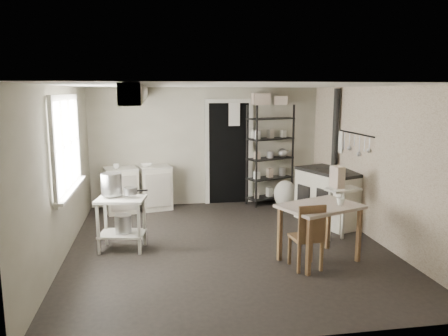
{
  "coord_description": "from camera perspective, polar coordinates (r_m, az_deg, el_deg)",
  "views": [
    {
      "loc": [
        -1.02,
        -6.0,
        2.22
      ],
      "look_at": [
        0.0,
        0.3,
        1.1
      ],
      "focal_mm": 35.0,
      "sensor_mm": 36.0,
      "label": 1
    }
  ],
  "objects": [
    {
      "name": "wall_left",
      "position": [
        6.22,
        -20.45,
        -0.59
      ],
      "size": [
        0.02,
        5.0,
        2.3
      ],
      "primitive_type": "cube",
      "color": "#AFAA95",
      "rests_on": "ground"
    },
    {
      "name": "side_ledge",
      "position": [
        6.87,
        15.19,
        -5.51
      ],
      "size": [
        0.57,
        0.41,
        0.79
      ],
      "primitive_type": null,
      "rotation": [
        0.0,
        0.0,
        0.27
      ],
      "color": "beige",
      "rests_on": "ground"
    },
    {
      "name": "counter_cup",
      "position": [
        8.18,
        -13.92,
        0.84
      ],
      "size": [
        0.14,
        0.14,
        0.09
      ],
      "primitive_type": "imported",
      "rotation": [
        0.0,
        0.0,
        0.19
      ],
      "color": "white",
      "rests_on": "base_cabinets"
    },
    {
      "name": "oats_box",
      "position": [
        6.75,
        14.59,
        -0.7
      ],
      "size": [
        0.17,
        0.24,
        0.33
      ],
      "primitive_type": "cube",
      "rotation": [
        0.0,
        0.0,
        0.2
      ],
      "color": "beige",
      "rests_on": "side_ledge"
    },
    {
      "name": "chair",
      "position": [
        5.65,
        10.65,
        -8.1
      ],
      "size": [
        0.38,
        0.4,
        0.86
      ],
      "primitive_type": null,
      "rotation": [
        0.0,
        0.0,
        0.08
      ],
      "color": "brown",
      "rests_on": "ground"
    },
    {
      "name": "prep_table",
      "position": [
        6.37,
        -13.21,
        -6.93
      ],
      "size": [
        0.73,
        0.58,
        0.75
      ],
      "primitive_type": null,
      "rotation": [
        0.0,
        0.0,
        -0.17
      ],
      "color": "beige",
      "rests_on": "ground"
    },
    {
      "name": "shelf_rack",
      "position": [
        8.7,
        6.03,
        1.51
      ],
      "size": [
        1.0,
        0.69,
        1.97
      ],
      "primitive_type": null,
      "rotation": [
        0.0,
        0.0,
        0.39
      ],
      "color": "black",
      "rests_on": "ground"
    },
    {
      "name": "doorway",
      "position": [
        8.69,
        0.65,
        1.88
      ],
      "size": [
        0.96,
        0.1,
        2.08
      ],
      "primitive_type": null,
      "color": "beige",
      "rests_on": "ground"
    },
    {
      "name": "window",
      "position": [
        6.36,
        -20.03,
        2.84
      ],
      "size": [
        0.12,
        1.76,
        1.28
      ],
      "primitive_type": null,
      "color": "beige",
      "rests_on": "wall_left"
    },
    {
      "name": "wall_back",
      "position": [
        8.63,
        -2.33,
        2.82
      ],
      "size": [
        4.5,
        0.02,
        2.3
      ],
      "primitive_type": "cube",
      "color": "#AFAA95",
      "rests_on": "ground"
    },
    {
      "name": "stockpot",
      "position": [
        6.33,
        -14.48,
        -2.05
      ],
      "size": [
        0.34,
        0.34,
        0.31
      ],
      "primitive_type": "cylinder",
      "rotation": [
        0.0,
        0.0,
        -0.21
      ],
      "color": "#BBBBBE",
      "rests_on": "prep_table"
    },
    {
      "name": "utensil_rail",
      "position": [
        7.37,
        16.72,
        4.32
      ],
      "size": [
        0.06,
        1.2,
        0.44
      ],
      "primitive_type": null,
      "color": "#BBBBBE",
      "rests_on": "wall_right"
    },
    {
      "name": "stove",
      "position": [
        7.66,
        13.7,
        -3.78
      ],
      "size": [
        1.0,
        1.32,
        0.92
      ],
      "primitive_type": null,
      "rotation": [
        0.0,
        0.0,
        0.35
      ],
      "color": "silver",
      "rests_on": "ground"
    },
    {
      "name": "flour_sack",
      "position": [
        8.53,
        8.0,
        -3.57
      ],
      "size": [
        0.46,
        0.4,
        0.54
      ],
      "primitive_type": "ellipsoid",
      "rotation": [
        0.0,
        0.0,
        -0.05
      ],
      "color": "white",
      "rests_on": "ground"
    },
    {
      "name": "wallpaper_panel",
      "position": [
        6.91,
        19.07,
        0.5
      ],
      "size": [
        0.01,
        5.0,
        2.3
      ],
      "primitive_type": null,
      "color": "beige",
      "rests_on": "wall_right"
    },
    {
      "name": "floor",
      "position": [
        6.48,
        0.43,
        -10.08
      ],
      "size": [
        5.0,
        5.0,
        0.0
      ],
      "primitive_type": "plane",
      "color": "black",
      "rests_on": "ground"
    },
    {
      "name": "base_cabinets",
      "position": [
        8.38,
        -11.12,
        -2.37
      ],
      "size": [
        1.36,
        0.82,
        0.83
      ],
      "primitive_type": null,
      "rotation": [
        0.0,
        0.0,
        0.23
      ],
      "color": "silver",
      "rests_on": "ground"
    },
    {
      "name": "mixing_bowl",
      "position": [
        8.26,
        -10.14,
        1.01
      ],
      "size": [
        0.31,
        0.31,
        0.07
      ],
      "primitive_type": "imported",
      "rotation": [
        0.0,
        0.0,
        0.02
      ],
      "color": "white",
      "rests_on": "base_cabinets"
    },
    {
      "name": "wall_front",
      "position": [
        3.8,
        6.79,
        -6.49
      ],
      "size": [
        4.5,
        0.02,
        2.3
      ],
      "primitive_type": "cube",
      "color": "#AFAA95",
      "rests_on": "ground"
    },
    {
      "name": "ceiling",
      "position": [
        6.09,
        0.46,
        10.7
      ],
      "size": [
        5.0,
        5.0,
        0.0
      ],
      "primitive_type": "plane",
      "rotation": [
        3.14,
        0.0,
        0.0
      ],
      "color": "silver",
      "rests_on": "wall_back"
    },
    {
      "name": "storage_box_b",
      "position": [
        8.63,
        7.47,
        8.34
      ],
      "size": [
        0.32,
        0.31,
        0.17
      ],
      "primitive_type": "cube",
      "rotation": [
        0.0,
        0.0,
        -0.34
      ],
      "color": "beige",
      "rests_on": "shelf_rack"
    },
    {
      "name": "table_cup",
      "position": [
        5.87,
        14.98,
        -4.3
      ],
      "size": [
        0.14,
        0.14,
        0.1
      ],
      "primitive_type": "imported",
      "rotation": [
        0.0,
        0.0,
        0.4
      ],
      "color": "white",
      "rests_on": "work_table"
    },
    {
      "name": "saucepan",
      "position": [
        6.25,
        -12.13,
        -2.94
      ],
      "size": [
        0.23,
        0.23,
        0.1
      ],
      "primitive_type": "cylinder",
      "rotation": [
        0.0,
        0.0,
        -0.32
      ],
      "color": "#BBBBBE",
      "rests_on": "prep_table"
    },
    {
      "name": "wall_right",
      "position": [
        6.92,
        19.15,
        0.5
      ],
      "size": [
        0.02,
        5.0,
        2.3
      ],
      "primitive_type": "cube",
      "color": "#AFAA95",
      "rests_on": "ground"
    },
    {
      "name": "floor_crock",
      "position": [
        6.89,
        13.04,
        -8.47
      ],
      "size": [
        0.17,
        0.17,
        0.16
      ],
      "primitive_type": "cylinder",
      "rotation": [
        0.0,
        0.0,
        -0.42
      ],
      "color": "white",
      "rests_on": "ground"
    },
    {
      "name": "storage_box_a",
      "position": [
        8.54,
        4.82,
        8.51
      ],
      "size": [
        0.33,
        0.29,
        0.22
      ],
      "primitive_type": "cube",
      "rotation": [
        0.0,
        0.0,
        -0.03
      ],
      "color": "beige",
      "rests_on": "shelf_rack"
    },
    {
      "name": "shelf_jar",
      "position": [
        8.58,
        3.76,
        4.24
      ],
      "size": [
        0.1,
        0.1,
        0.19
      ],
      "primitive_type": "imported",
      "rotation": [
        0.0,
        0.0,
        -0.14
      ],
      "color": "white",
      "rests_on": "shelf_rack"
    },
    {
      "name": "ceiling_beam",
      "position": [
        6.01,
        -11.07,
        9.58
      ],
      "size": [
        0.18,
        5.0,
        0.18
      ],
      "primitive_type": null,
      "color": "beige",
      "rests_on": "ceiling"
    },
    {
      "name": "bucket",
      "position": [
        6.36,
        -13.04,
        -7.1
      ],
      "size": [
        0.3,
        0.3,
        0.25
      ],
      "primitive_type": "cylinder",
      "rotation": [
        0.0,
        0.0,
        0.4
      ],
      "color": "#BBBBBE",
      "rests_on": "prep_table"
    },
    {
      "name": "work_table",
      "position": [
        5.94,
        12.32,
        -8.34
      ],
      "size": [
        1.2,
        1.03,
        0.77
      ],
      "primitive_type": null,
      "rotation": [
        0.0,
        0.0,
        0.38
      ],
      "color": "beige",
      "rests_on": "ground"
    },
    {
      "name": "stovepipe",
      "position": [
        7.97,
        14.39,
        5.11
      ],
      "size": [
        0.11,
        0.11,
        1.33
      ],
      "primitive_type": null,
      "rotation": [
        0.0,
        0.0,
        0.05
      ],
      "color": "black",
      "rests_on": "stove"
    }
  ]
}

